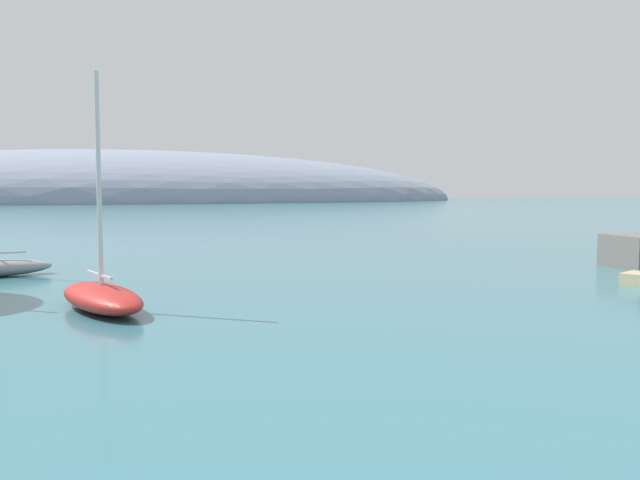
% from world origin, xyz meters
% --- Properties ---
extents(distant_ridge, '(250.00, 85.63, 35.54)m').
position_xyz_m(distant_ridge, '(1.34, 241.07, 0.00)').
color(distant_ridge, gray).
rests_on(distant_ridge, ground).
extents(sailboat_red_near_shore, '(3.88, 6.69, 8.90)m').
position_xyz_m(sailboat_red_near_shore, '(-12.44, 27.84, 0.57)').
color(sailboat_red_near_shore, red).
rests_on(sailboat_red_near_shore, water).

